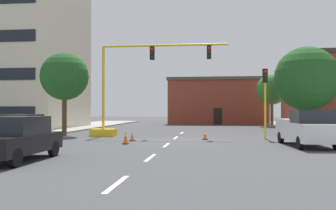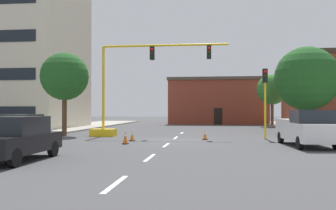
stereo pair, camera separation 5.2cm
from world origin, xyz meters
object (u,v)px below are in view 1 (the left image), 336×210
Objects in this scene: tree_right_far at (272,90)px; pickup_truck_white at (307,128)px; sedan_white_mid_left at (20,130)px; traffic_cone_roadside_c at (126,138)px; tree_left_near at (65,77)px; tree_right_mid at (307,79)px; traffic_signal_gantry at (121,105)px; traffic_light_pole_right at (265,87)px; traffic_cone_roadside_a at (132,136)px; sedan_black_near_left at (17,138)px; traffic_cone_roadside_b at (205,135)px.

tree_right_far reaches higher than pickup_truck_white.
sedan_white_mid_left is at bearing -123.97° from tree_right_far.
sedan_white_mid_left is 5.81m from traffic_cone_roadside_c.
tree_left_near is 17.90m from pickup_truck_white.
tree_right_mid reaches higher than traffic_cone_roadside_c.
traffic_signal_gantry is 15.88m from tree_right_mid.
traffic_light_pole_right is 7.99m from tree_right_mid.
tree_right_mid is 12.41m from pickup_truck_white.
traffic_cone_roadside_a is at bearing 167.75° from pickup_truck_white.
traffic_signal_gantry is at bearing 86.49° from sedan_black_near_left.
traffic_cone_roadside_b is at bearing -164.47° from traffic_light_pole_right.
traffic_cone_roadside_b is (-8.44, -7.75, -4.33)m from tree_right_mid.
tree_left_near is 1.15× the size of pickup_truck_white.
traffic_light_pole_right is at bearing 25.11° from sedan_white_mid_left.
traffic_light_pole_right is 9.64m from traffic_cone_roadside_a.
pickup_truck_white reaches higher than sedan_white_mid_left.
traffic_light_pole_right is 0.75× the size of tree_left_near.
tree_left_near is at bearing -164.66° from tree_right_mid.
sedan_black_near_left is at bearing -149.89° from pickup_truck_white.
traffic_signal_gantry reaches higher than traffic_light_pole_right.
traffic_light_pole_right is at bearing 17.23° from traffic_cone_roadside_a.
tree_right_far is 25.86m from tree_left_near.
traffic_light_pole_right is at bearing 29.12° from traffic_cone_roadside_c.
sedan_black_near_left and sedan_white_mid_left have the same top height.
traffic_light_pole_right is at bearing 15.53° from traffic_cone_roadside_b.
tree_right_mid is at bearing 42.55° from traffic_cone_roadside_b.
traffic_signal_gantry reaches higher than traffic_cone_roadside_a.
traffic_signal_gantry reaches higher than tree_right_far.
tree_right_mid is (0.85, -12.93, 0.24)m from tree_right_far.
traffic_light_pole_right is at bearing 107.24° from pickup_truck_white.
sedan_black_near_left is at bearing -114.79° from tree_right_far.
tree_right_far is (13.87, 18.41, 2.08)m from traffic_signal_gantry.
traffic_signal_gantry is 23.14m from tree_right_far.
traffic_light_pole_right is 1.06× the size of sedan_black_near_left.
tree_left_near reaches higher than pickup_truck_white.
tree_right_mid is at bearing -86.25° from tree_right_far.
traffic_light_pole_right is 6.31× the size of traffic_cone_roadside_c.
pickup_truck_white is at bearing -103.82° from tree_right_mid.
pickup_truck_white is at bearing -12.25° from traffic_cone_roadside_a.
tree_right_mid is 17.80m from traffic_cone_roadside_c.
sedan_black_near_left reaches higher than traffic_cone_roadside_c.
tree_right_far is at bearing 69.84° from traffic_cone_roadside_b.
traffic_cone_roadside_b is 5.84m from traffic_cone_roadside_c.
pickup_truck_white reaches higher than traffic_cone_roadside_a.
tree_right_far is 8.20× the size of traffic_cone_roadside_c.
tree_right_mid reaches higher than tree_left_near.
sedan_white_mid_left is at bearing 117.35° from sedan_black_near_left.
traffic_cone_roadside_c is at bearing -141.07° from traffic_cone_roadside_b.
tree_right_mid is 9.66× the size of traffic_cone_roadside_c.
traffic_cone_roadside_c is (5.49, 1.81, -0.51)m from sedan_white_mid_left.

